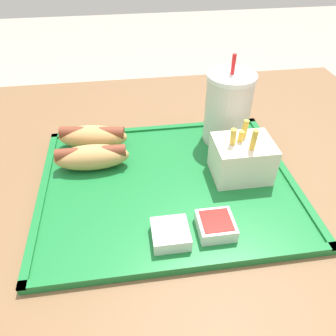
{
  "coord_description": "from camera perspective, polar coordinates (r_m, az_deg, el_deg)",
  "views": [
    {
      "loc": [
        -0.03,
        -0.39,
        1.11
      ],
      "look_at": [
        0.03,
        0.02,
        0.77
      ],
      "focal_mm": 35.0,
      "sensor_mm": 36.0,
      "label": 1
    }
  ],
  "objects": [
    {
      "name": "hot_dog_near",
      "position": [
        0.58,
        -13.16,
        1.96
      ],
      "size": [
        0.13,
        0.05,
        0.04
      ],
      "color": "tan",
      "rests_on": "food_tray"
    },
    {
      "name": "fries_carton",
      "position": [
        0.56,
        12.71,
        1.68
      ],
      "size": [
        0.1,
        0.08,
        0.1
      ],
      "color": "silver",
      "rests_on": "food_tray"
    },
    {
      "name": "soda_cup",
      "position": [
        0.63,
        10.36,
        10.22
      ],
      "size": [
        0.09,
        0.09,
        0.17
      ],
      "color": "silver",
      "rests_on": "food_tray"
    },
    {
      "name": "sauce_cup_mayo",
      "position": [
        0.46,
        0.43,
        -11.36
      ],
      "size": [
        0.05,
        0.05,
        0.02
      ],
      "color": "silver",
      "rests_on": "food_tray"
    },
    {
      "name": "sauce_cup_ketchup",
      "position": [
        0.48,
        8.32,
        -9.82
      ],
      "size": [
        0.05,
        0.05,
        0.02
      ],
      "color": "silver",
      "rests_on": "food_tray"
    },
    {
      "name": "hot_dog_far",
      "position": [
        0.64,
        -12.96,
        5.41
      ],
      "size": [
        0.14,
        0.07,
        0.04
      ],
      "color": "tan",
      "rests_on": "food_tray"
    },
    {
      "name": "dining_table",
      "position": [
        0.84,
        -2.03,
        -23.1
      ],
      "size": [
        1.11,
        0.92,
        0.73
      ],
      "color": "brown",
      "rests_on": "ground_plane"
    },
    {
      "name": "food_tray",
      "position": [
        0.56,
        0.0,
        -2.75
      ],
      "size": [
        0.42,
        0.34,
        0.01
      ],
      "color": "#197233",
      "rests_on": "dining_table"
    }
  ]
}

